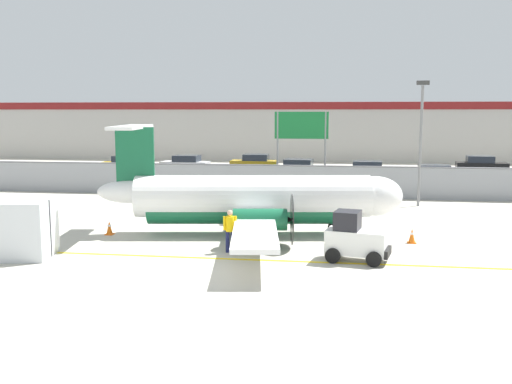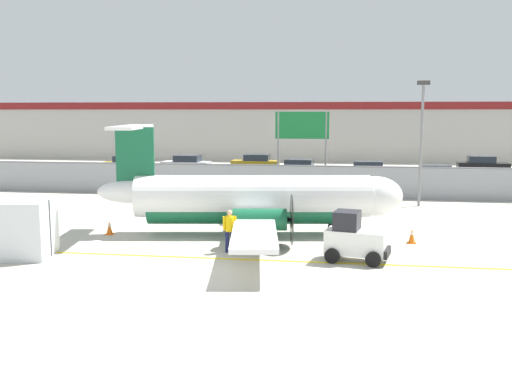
% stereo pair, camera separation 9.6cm
% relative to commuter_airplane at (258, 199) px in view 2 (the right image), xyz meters
% --- Properties ---
extents(ground_plane, '(140.00, 140.00, 0.01)m').
position_rel_commuter_airplane_xyz_m(ground_plane, '(0.25, -4.48, -1.60)').
color(ground_plane, '#B7B2A3').
extents(perimeter_fence, '(98.00, 0.10, 2.10)m').
position_rel_commuter_airplane_xyz_m(perimeter_fence, '(0.25, 11.52, -0.49)').
color(perimeter_fence, gray).
rests_on(perimeter_fence, ground).
extents(parking_lot_strip, '(98.00, 17.00, 0.12)m').
position_rel_commuter_airplane_xyz_m(parking_lot_strip, '(0.25, 23.02, -1.54)').
color(parking_lot_strip, '#38383A').
rests_on(parking_lot_strip, ground).
extents(background_building, '(91.00, 8.10, 6.50)m').
position_rel_commuter_airplane_xyz_m(background_building, '(0.25, 41.50, 1.66)').
color(background_building, beige).
rests_on(background_building, ground).
extents(commuter_airplane, '(13.82, 16.07, 4.92)m').
position_rel_commuter_airplane_xyz_m(commuter_airplane, '(0.00, 0.00, 0.00)').
color(commuter_airplane, white).
rests_on(commuter_airplane, ground).
extents(baggage_tug, '(2.51, 1.79, 1.88)m').
position_rel_commuter_airplane_xyz_m(baggage_tug, '(4.20, -4.10, -0.75)').
color(baggage_tug, silver).
rests_on(baggage_tug, ground).
extents(ground_crew_worker, '(0.54, 0.43, 1.70)m').
position_rel_commuter_airplane_xyz_m(ground_crew_worker, '(-0.65, -3.45, -0.65)').
color(ground_crew_worker, '#191E4C').
rests_on(ground_crew_worker, ground).
extents(cargo_container, '(2.68, 2.34, 2.20)m').
position_rel_commuter_airplane_xyz_m(cargo_container, '(-8.53, -5.27, -0.50)').
color(cargo_container, silver).
rests_on(cargo_container, ground).
extents(traffic_cone_near_left, '(0.36, 0.36, 0.64)m').
position_rel_commuter_airplane_xyz_m(traffic_cone_near_left, '(-6.67, -1.02, -1.29)').
color(traffic_cone_near_left, orange).
rests_on(traffic_cone_near_left, ground).
extents(traffic_cone_near_right, '(0.36, 0.36, 0.64)m').
position_rel_commuter_airplane_xyz_m(traffic_cone_near_right, '(5.45, -2.71, -1.29)').
color(traffic_cone_near_right, orange).
rests_on(traffic_cone_near_right, ground).
extents(traffic_cone_far_left, '(0.36, 0.36, 0.64)m').
position_rel_commuter_airplane_xyz_m(traffic_cone_far_left, '(6.69, -0.83, -1.29)').
color(traffic_cone_far_left, orange).
rests_on(traffic_cone_far_left, ground).
extents(parked_car_0, '(4.21, 2.02, 1.58)m').
position_rel_commuter_airplane_xyz_m(parked_car_0, '(-14.66, 22.03, -0.71)').
color(parked_car_0, '#B28C19').
rests_on(parked_car_0, parking_lot_strip).
extents(parked_car_1, '(4.30, 2.21, 1.58)m').
position_rel_commuter_airplane_xyz_m(parked_car_1, '(-9.68, 23.45, -0.71)').
color(parked_car_1, silver).
rests_on(parked_car_1, parking_lot_strip).
extents(parked_car_2, '(4.23, 2.05, 1.58)m').
position_rel_commuter_airplane_xyz_m(parked_car_2, '(-3.81, 25.34, -0.71)').
color(parked_car_2, '#B28C19').
rests_on(parked_car_2, parking_lot_strip).
extents(parked_car_3, '(4.37, 2.37, 1.58)m').
position_rel_commuter_airplane_xyz_m(parked_car_3, '(0.32, 20.69, -0.71)').
color(parked_car_3, '#19662D').
rests_on(parked_car_3, parking_lot_strip).
extents(parked_car_4, '(4.28, 2.16, 1.58)m').
position_rel_commuter_airplane_xyz_m(parked_car_4, '(5.73, 19.59, -0.71)').
color(parked_car_4, red).
rests_on(parked_car_4, parking_lot_strip).
extents(parked_car_5, '(4.31, 2.23, 1.58)m').
position_rel_commuter_airplane_xyz_m(parked_car_5, '(10.34, 17.19, -0.71)').
color(parked_car_5, slate).
rests_on(parked_car_5, parking_lot_strip).
extents(parked_car_6, '(4.33, 2.27, 1.58)m').
position_rel_commuter_airplane_xyz_m(parked_car_6, '(15.88, 26.15, -0.71)').
color(parked_car_6, black).
rests_on(parked_car_6, parking_lot_strip).
extents(apron_light_pole, '(0.70, 0.30, 7.27)m').
position_rel_commuter_airplane_xyz_m(apron_light_pole, '(8.28, 8.97, 2.70)').
color(apron_light_pole, slate).
rests_on(apron_light_pole, ground).
extents(highway_sign, '(3.60, 0.14, 5.50)m').
position_rel_commuter_airplane_xyz_m(highway_sign, '(1.10, 13.22, 2.54)').
color(highway_sign, slate).
rests_on(highway_sign, ground).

